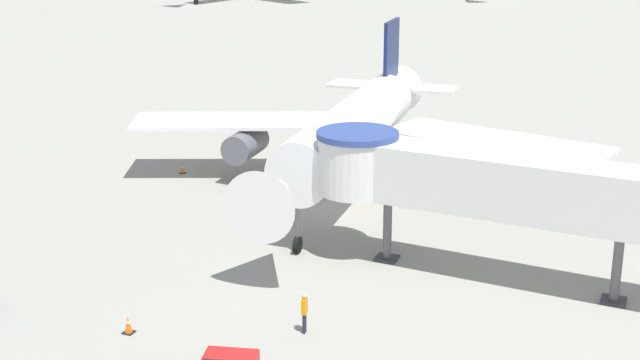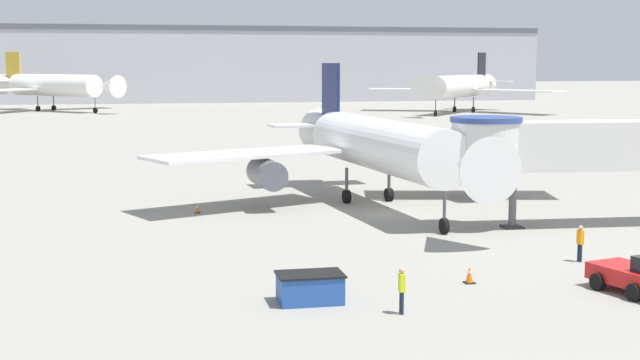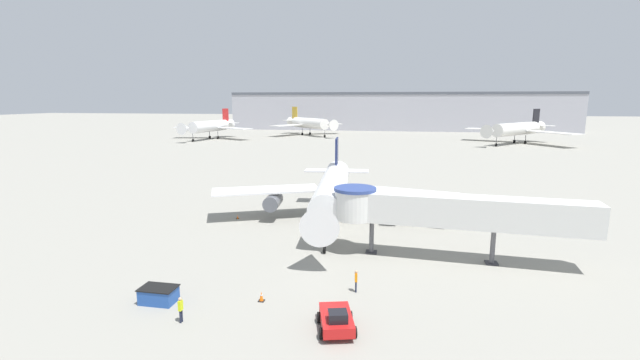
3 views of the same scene
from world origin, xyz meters
TOP-DOWN VIEW (x-y plane):
  - ground_plane at (0.00, 0.00)m, footprint 800.00×800.00m
  - main_airplane at (-0.00, 3.39)m, footprint 30.99×28.72m
  - jet_bridge at (11.85, -6.54)m, footprint 23.38×5.01m
  - traffic_cone_apron_front at (-1.94, -17.89)m, footprint 0.46×0.46m
  - traffic_cone_port_wing at (-11.99, 3.11)m, footprint 0.36×0.36m
  - ground_crew_wing_walker at (4.83, -15.04)m, footprint 0.24×0.36m

SIDE VIEW (x-z plane):
  - ground_plane at x=0.00m, z-range 0.00..0.00m
  - traffic_cone_port_wing at x=-11.99m, z-range -0.02..0.58m
  - traffic_cone_apron_front at x=-1.94m, z-range -0.02..0.74m
  - ground_crew_wing_walker at x=4.83m, z-range 0.14..1.91m
  - main_airplane at x=0.00m, z-range -0.73..8.78m
  - jet_bridge at x=11.85m, z-range 1.54..7.99m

